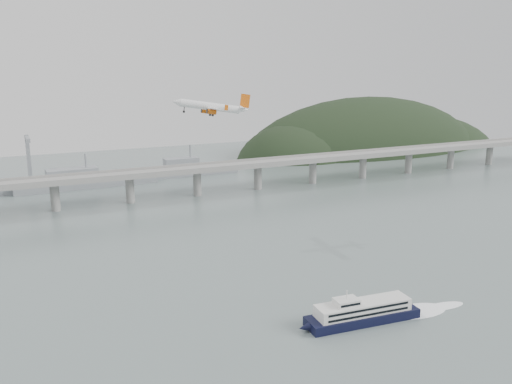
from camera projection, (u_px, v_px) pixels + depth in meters
ground at (314, 306)px, 220.41m from camera, size 900.00×900.00×0.00m
bridge at (169, 175)px, 391.80m from camera, size 800.00×22.00×23.90m
headland at (375, 165)px, 635.16m from camera, size 365.00×155.00×156.00m
ferry at (363, 312)px, 206.51m from camera, size 74.52×16.97×14.05m
airliner at (212, 107)px, 277.42m from camera, size 41.84×38.12×11.44m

